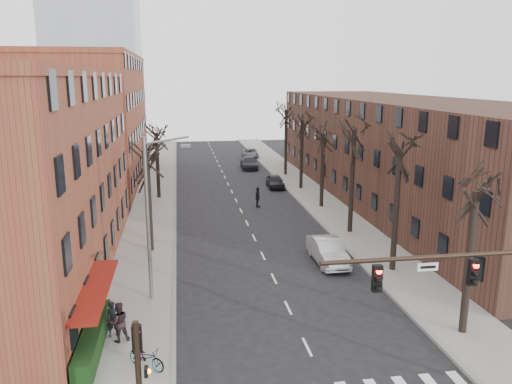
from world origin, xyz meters
name	(u,v)px	position (x,y,z in m)	size (l,w,h in m)	color
sidewalk_left	(155,196)	(-8.00, 35.00, 0.07)	(4.00, 90.00, 0.15)	gray
sidewalk_right	(307,190)	(8.00, 35.00, 0.07)	(4.00, 90.00, 0.15)	gray
building_left_near	(0,180)	(-16.00, 15.00, 6.00)	(12.00, 26.00, 12.00)	brown
building_left_far	(85,122)	(-16.00, 44.00, 7.00)	(12.00, 28.00, 14.00)	brown
building_right	(400,150)	(16.00, 30.00, 5.00)	(12.00, 50.00, 10.00)	#482B22
awning_left	(100,341)	(-9.40, 6.00, 0.00)	(1.20, 7.00, 0.15)	maroon
hedge	(93,339)	(-9.50, 5.00, 0.65)	(0.80, 6.00, 1.00)	#173512
tree_right_a	(462,334)	(7.60, 4.00, 0.00)	(5.20, 5.20, 10.00)	black
tree_right_b	(392,271)	(7.60, 12.00, 0.00)	(5.20, 5.20, 10.80)	black
tree_right_c	(350,233)	(7.60, 20.00, 0.00)	(5.20, 5.20, 11.60)	black
tree_right_d	(321,208)	(7.60, 28.00, 0.00)	(5.20, 5.20, 10.00)	black
tree_right_e	(301,189)	(7.60, 36.00, 0.00)	(5.20, 5.20, 10.80)	black
tree_right_f	(285,175)	(7.60, 44.00, 0.00)	(5.20, 5.20, 11.60)	black
tree_left_a	(152,252)	(-7.60, 18.00, 0.00)	(5.20, 5.20, 9.50)	black
tree_left_b	(159,198)	(-7.60, 34.00, 0.00)	(5.20, 5.20, 9.50)	black
signal_mast_arm	(495,296)	(5.45, -1.00, 4.40)	(8.14, 0.30, 7.20)	black
signal_pole_left	(139,371)	(-6.99, -0.95, 2.61)	(0.47, 0.44, 4.40)	black
streetlight	(151,212)	(-7.03, 10.00, 5.01)	(2.45, 0.22, 9.03)	slate
silver_sedan	(328,251)	(4.00, 14.08, 0.81)	(1.71, 4.89, 1.61)	#B2B5BA
parked_car_near	(275,181)	(4.98, 37.25, 0.72)	(1.70, 4.22, 1.44)	black
parked_car_mid	(249,163)	(3.80, 49.51, 0.76)	(2.14, 5.27, 1.53)	black
parked_car_far	(251,153)	(5.30, 58.55, 0.68)	(2.27, 4.93, 1.37)	slate
pedestrian_a	(113,319)	(-8.75, 6.14, 1.00)	(0.62, 0.41, 1.70)	black
pedestrian_b	(119,322)	(-8.42, 5.60, 1.09)	(0.92, 0.71, 1.89)	black
pedestrian_crossing	(258,197)	(1.70, 29.04, 0.97)	(1.14, 0.47, 1.94)	black
bicycle	(147,357)	(-7.07, 3.19, 0.63)	(0.64, 1.84, 0.97)	gray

